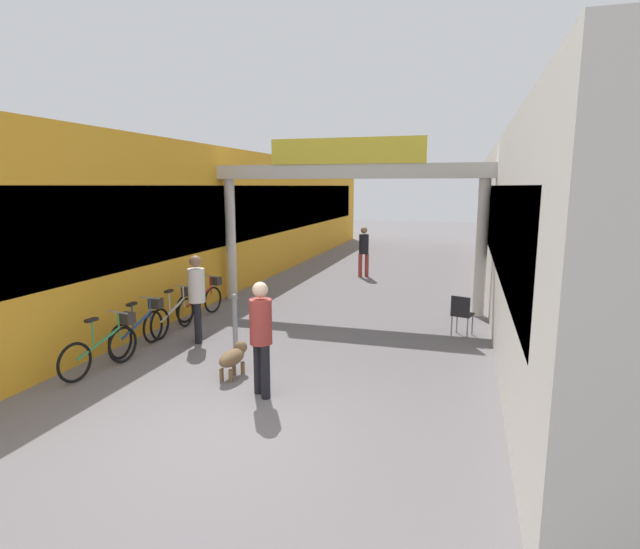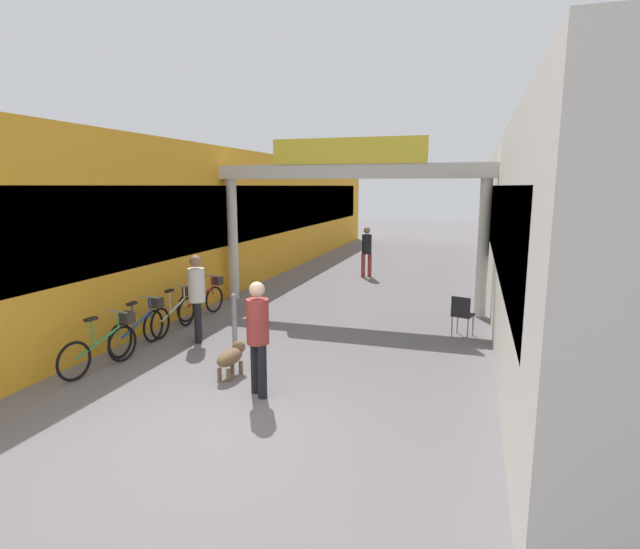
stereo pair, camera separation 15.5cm
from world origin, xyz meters
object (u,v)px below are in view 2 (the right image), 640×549
object	(u,v)px
bicycle_green_nearest	(104,345)
bicycle_silver_third	(177,312)
pedestrian_carrying_crate	(367,248)
cafe_chair_black_nearer	(462,312)
bollard_post_metal	(234,320)
dog_on_leash	(232,356)
bicycle_blue_second	(141,326)
pedestrian_with_dog	(258,331)
pedestrian_companion	(197,292)
bicycle_red_farthest	(204,299)

from	to	relation	value
bicycle_green_nearest	bicycle_silver_third	size ratio (longest dim) A/B	0.99
pedestrian_carrying_crate	bicycle_green_nearest	world-z (taller)	pedestrian_carrying_crate
cafe_chair_black_nearer	bollard_post_metal	bearing A→B (deg)	-154.42
bicycle_green_nearest	bicycle_silver_third	bearing A→B (deg)	92.53
dog_on_leash	cafe_chair_black_nearer	size ratio (longest dim) A/B	0.85
dog_on_leash	bicycle_blue_second	distance (m)	2.54
bicycle_green_nearest	pedestrian_with_dog	bearing A→B (deg)	-4.64
bollard_post_metal	bicycle_silver_third	bearing A→B (deg)	158.83
bicycle_blue_second	cafe_chair_black_nearer	bearing A→B (deg)	23.28
pedestrian_companion	bicycle_silver_third	size ratio (longest dim) A/B	1.06
pedestrian_with_dog	bollard_post_metal	size ratio (longest dim) A/B	1.62
dog_on_leash	bicycle_silver_third	size ratio (longest dim) A/B	0.45
bollard_post_metal	bicycle_red_farthest	bearing A→B (deg)	132.66
pedestrian_companion	bicycle_green_nearest	xyz separation A→B (m)	(-0.74, -1.88, -0.60)
bicycle_silver_third	bicycle_red_farthest	world-z (taller)	same
pedestrian_carrying_crate	bicycle_silver_third	xyz separation A→B (m)	(-2.64, -7.78, -0.58)
bicycle_silver_third	bicycle_red_farthest	distance (m)	1.33
dog_on_leash	bicycle_blue_second	xyz separation A→B (m)	(-2.40, 0.81, 0.09)
pedestrian_carrying_crate	bicycle_silver_third	size ratio (longest dim) A/B	1.05
dog_on_leash	bicycle_red_farthest	distance (m)	4.19
pedestrian_with_dog	pedestrian_companion	bearing A→B (deg)	137.44
pedestrian_with_dog	bicycle_blue_second	distance (m)	3.52
dog_on_leash	bicycle_silver_third	xyz separation A→B (m)	(-2.40, 2.05, 0.09)
pedestrian_companion	pedestrian_with_dog	bearing A→B (deg)	-42.56
pedestrian_companion	bollard_post_metal	world-z (taller)	pedestrian_companion
pedestrian_carrying_crate	bicycle_red_farthest	world-z (taller)	pedestrian_carrying_crate
pedestrian_companion	bicycle_blue_second	bearing A→B (deg)	-140.40
dog_on_leash	cafe_chair_black_nearer	xyz separation A→B (m)	(3.65, 3.42, 0.20)
pedestrian_companion	pedestrian_carrying_crate	size ratio (longest dim) A/B	1.02
dog_on_leash	pedestrian_carrying_crate	bearing A→B (deg)	88.61
pedestrian_with_dog	bicycle_silver_third	size ratio (longest dim) A/B	1.05
pedestrian_carrying_crate	bicycle_green_nearest	distance (m)	10.52
pedestrian_with_dog	bollard_post_metal	xyz separation A→B (m)	(-1.40, 1.97, -0.47)
bicycle_red_farthest	cafe_chair_black_nearer	distance (m)	6.14
pedestrian_carrying_crate	cafe_chair_black_nearer	xyz separation A→B (m)	(3.41, -6.42, -0.48)
pedestrian_companion	bollard_post_metal	xyz separation A→B (m)	(0.91, -0.16, -0.48)
bicycle_green_nearest	cafe_chair_black_nearer	distance (m)	7.04
bicycle_green_nearest	cafe_chair_black_nearer	xyz separation A→B (m)	(5.94, 3.77, 0.10)
bicycle_silver_third	pedestrian_carrying_crate	bearing A→B (deg)	71.30
pedestrian_companion	dog_on_leash	distance (m)	2.28
bicycle_blue_second	bicycle_silver_third	world-z (taller)	same
dog_on_leash	bollard_post_metal	bearing A→B (deg)	114.92
bicycle_green_nearest	bicycle_silver_third	distance (m)	2.41
pedestrian_with_dog	bicycle_silver_third	world-z (taller)	pedestrian_with_dog
bicycle_blue_second	bollard_post_metal	bearing A→B (deg)	17.39
pedestrian_companion	bicycle_green_nearest	bearing A→B (deg)	-111.61
pedestrian_carrying_crate	bicycle_red_farthest	bearing A→B (deg)	-112.85
pedestrian_with_dog	bicycle_green_nearest	size ratio (longest dim) A/B	1.06
bicycle_green_nearest	bicycle_silver_third	world-z (taller)	same
bicycle_green_nearest	bicycle_red_farthest	world-z (taller)	same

